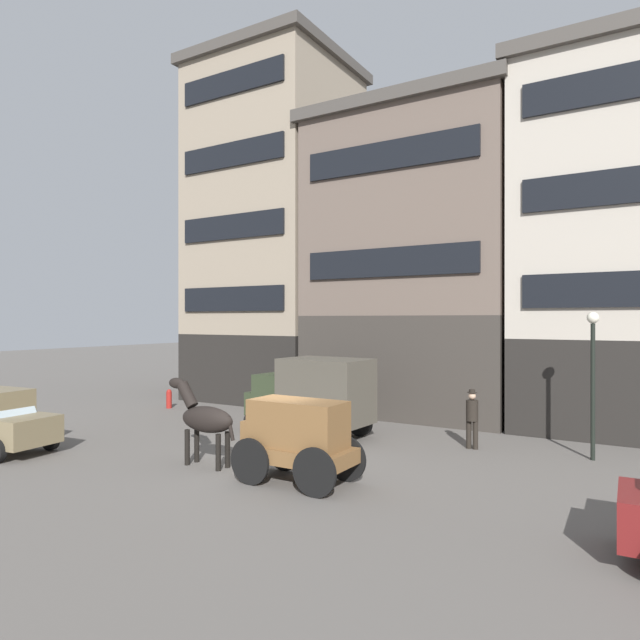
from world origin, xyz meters
The scene contains 10 objects.
ground_plane centered at (0.00, 0.00, 0.00)m, with size 120.00×120.00×0.00m, color #605B56.
building_far_left centered at (-7.99, 10.97, 8.42)m, with size 7.32×7.22×16.76m.
building_center_left centered at (-0.30, 10.98, 6.37)m, with size 8.77×7.22×12.67m.
building_center_right centered at (7.69, 10.97, 6.66)m, with size 7.91×7.22×13.24m.
cargo_wagon centered at (1.00, -0.67, 1.15)m, with size 2.90×1.50×1.98m.
draft_horse centered at (-1.95, -0.67, 1.27)m, with size 2.34×0.60×2.30m.
delivery_truck_near centered at (-1.47, 3.96, 1.42)m, with size 4.43×2.32×2.62m.
pedestrian_officer centered at (3.63, 4.96, 0.98)m, with size 0.37×0.37×1.79m.
streetlamp_curbside centered at (6.88, 5.38, 2.67)m, with size 0.32×0.32×4.12m.
fire_hydrant_curbside centered at (-9.93, 5.63, 0.43)m, with size 0.24×0.24×0.83m.
Camera 1 is at (8.33, -11.64, 3.92)m, focal length 30.95 mm.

